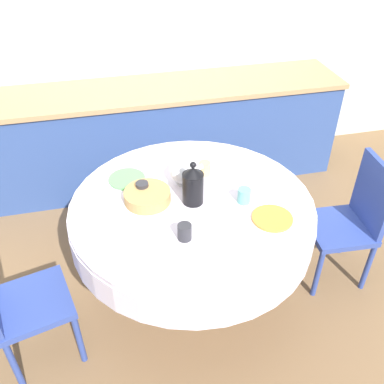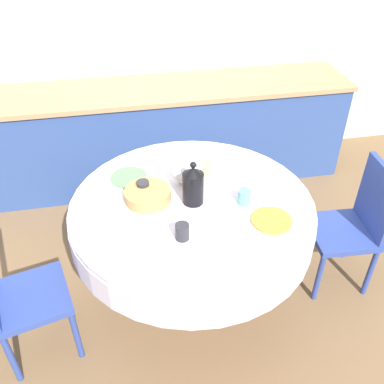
{
  "view_description": "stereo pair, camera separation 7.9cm",
  "coord_description": "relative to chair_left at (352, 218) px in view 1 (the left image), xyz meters",
  "views": [
    {
      "loc": [
        -0.45,
        -1.9,
        2.33
      ],
      "look_at": [
        0.0,
        0.0,
        0.85
      ],
      "focal_mm": 40.0,
      "sensor_mm": 36.0,
      "label": 1
    },
    {
      "loc": [
        -0.37,
        -1.92,
        2.33
      ],
      "look_at": [
        0.0,
        0.0,
        0.85
      ],
      "focal_mm": 40.0,
      "sensor_mm": 36.0,
      "label": 2
    }
  ],
  "objects": [
    {
      "name": "teapot",
      "position": [
        -1.07,
        0.27,
        0.35
      ],
      "size": [
        0.21,
        0.15,
        0.2
      ],
      "color": "white",
      "rests_on": "dining_table"
    },
    {
      "name": "ground_plane",
      "position": [
        -1.06,
        0.06,
        -0.5
      ],
      "size": [
        12.0,
        12.0,
        0.0
      ],
      "primitive_type": "plane",
      "color": "brown"
    },
    {
      "name": "kitchen_counter",
      "position": [
        -1.06,
        1.49,
        -0.06
      ],
      "size": [
        3.24,
        0.64,
        0.89
      ],
      "color": "#2D4784",
      "rests_on": "ground_plane"
    },
    {
      "name": "plate_far_left",
      "position": [
        -1.41,
        0.38,
        0.27
      ],
      "size": [
        0.23,
        0.23,
        0.01
      ],
      "primitive_type": "cylinder",
      "color": "#5BA85B",
      "rests_on": "dining_table"
    },
    {
      "name": "chair_left",
      "position": [
        0.0,
        0.0,
        0.0
      ],
      "size": [
        0.42,
        0.42,
        0.91
      ],
      "rotation": [
        0.0,
        0.0,
        1.51
      ],
      "color": "#2D428E",
      "rests_on": "ground_plane"
    },
    {
      "name": "bread_basket",
      "position": [
        -1.31,
        0.14,
        0.3
      ],
      "size": [
        0.27,
        0.27,
        0.07
      ],
      "primitive_type": "cylinder",
      "color": "#AD844C",
      "rests_on": "dining_table"
    },
    {
      "name": "cup_far_right",
      "position": [
        -0.92,
        0.33,
        0.31
      ],
      "size": [
        0.08,
        0.08,
        0.09
      ],
      "primitive_type": "cylinder",
      "color": "#DBB766",
      "rests_on": "dining_table"
    },
    {
      "name": "wall_back",
      "position": [
        -1.06,
        1.82,
        0.8
      ],
      "size": [
        7.0,
        0.05,
        2.6
      ],
      "color": "beige",
      "rests_on": "ground_plane"
    },
    {
      "name": "cup_near_right",
      "position": [
        -0.77,
        0.01,
        0.31
      ],
      "size": [
        0.08,
        0.08,
        0.09
      ],
      "primitive_type": "cylinder",
      "color": "#5BA39E",
      "rests_on": "dining_table"
    },
    {
      "name": "cup_near_left",
      "position": [
        -1.17,
        -0.22,
        0.31
      ],
      "size": [
        0.08,
        0.08,
        0.09
      ],
      "primitive_type": "cylinder",
      "color": "#28282D",
      "rests_on": "dining_table"
    },
    {
      "name": "plate_near_left",
      "position": [
        -1.36,
        -0.3,
        0.27
      ],
      "size": [
        0.23,
        0.23,
        0.01
      ],
      "primitive_type": "cylinder",
      "color": "white",
      "rests_on": "dining_table"
    },
    {
      "name": "chair_right",
      "position": [
        -2.1,
        -0.19,
        0.0
      ],
      "size": [
        0.48,
        0.48,
        0.91
      ],
      "rotation": [
        0.0,
        0.0,
        -1.33
      ],
      "color": "#2D428E",
      "rests_on": "ground_plane"
    },
    {
      "name": "coffee_carafe",
      "position": [
        -1.05,
        0.08,
        0.38
      ],
      "size": [
        0.12,
        0.12,
        0.28
      ],
      "color": "black",
      "rests_on": "dining_table"
    },
    {
      "name": "plate_far_right",
      "position": [
        -0.73,
        0.39,
        0.27
      ],
      "size": [
        0.23,
        0.23,
        0.01
      ],
      "primitive_type": "cylinder",
      "color": "white",
      "rests_on": "dining_table"
    },
    {
      "name": "dining_table",
      "position": [
        -1.06,
        0.06,
        0.15
      ],
      "size": [
        1.44,
        1.44,
        0.77
      ],
      "color": "brown",
      "rests_on": "ground_plane"
    },
    {
      "name": "plate_near_right",
      "position": [
        -0.66,
        -0.18,
        0.27
      ],
      "size": [
        0.23,
        0.23,
        0.01
      ],
      "primitive_type": "cylinder",
      "color": "orange",
      "rests_on": "dining_table"
    },
    {
      "name": "cup_far_left",
      "position": [
        -1.33,
        0.2,
        0.31
      ],
      "size": [
        0.08,
        0.08,
        0.09
      ],
      "primitive_type": "cylinder",
      "color": "#28282D",
      "rests_on": "dining_table"
    }
  ]
}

